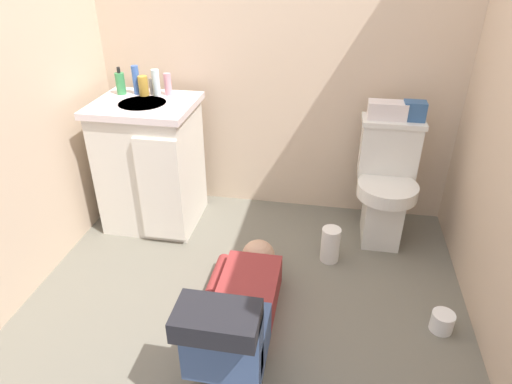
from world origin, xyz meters
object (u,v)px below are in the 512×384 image
Objects in this scene: toilet_paper_roll at (442,322)px; soap_dispenser at (120,83)px; faucet at (151,87)px; bottle_clear at (156,83)px; person_plumber at (238,310)px; toiletry_bag at (414,111)px; paper_towel_roll at (330,245)px; vanity_cabinet at (151,163)px; bottle_blue at (136,80)px; toilet at (386,184)px; tissue_box at (387,110)px; bottle_pink at (168,84)px; bottle_amber at (143,86)px.

soap_dispenser is at bearing 156.65° from toilet_paper_roll.
bottle_clear is (0.03, -0.01, 0.03)m from faucet.
person_plumber is at bearing -167.10° from toilet_paper_roll.
toiletry_bag reaches higher than person_plumber.
paper_towel_roll is (0.40, 0.68, -0.07)m from person_plumber.
paper_towel_roll is at bearing -11.75° from vanity_cabinet.
toiletry_bag is at bearing 0.78° from bottle_blue.
toilet is at bearing -2.50° from bottle_clear.
paper_towel_roll is at bearing -134.65° from toiletry_bag.
vanity_cabinet reaches higher than toilet.
faucet reaches higher than person_plumber.
faucet reaches higher than toiletry_bag.
vanity_cabinet is 4.94× the size of soap_dispenser.
tissue_box is at bearing 58.79° from person_plumber.
bottle_blue reaches higher than toilet.
paper_towel_roll is at bearing -18.42° from faucet.
vanity_cabinet is at bearing 157.86° from toilet_paper_roll.
bottle_pink is (0.29, 0.03, -0.00)m from soap_dispenser.
toilet is 1.59m from bottle_amber.
paper_towel_roll is (-0.25, -0.41, -0.69)m from tissue_box.
bottle_clear is (-1.53, -0.03, 0.09)m from toiletry_bag.
vanity_cabinet is at bearing -56.29° from bottle_blue.
faucet is 1.42m from tissue_box.
soap_dispenser reaches higher than toilet_paper_roll.
toilet_paper_roll is (1.76, -0.82, -0.83)m from bottle_amber.
toilet is 1.46m from bottle_pink.
toilet is at bearing -2.64° from faucet.
person_plumber is 8.59× the size of toiletry_bag.
bottle_clear is 1.44× the size of toilet_paper_roll.
toiletry_bag reaches higher than vanity_cabinet.
bottle_clear is at bearing 177.50° from toilet.
bottle_clear is at bearing -163.49° from bottle_pink.
tissue_box is 1.61m from soap_dispenser.
bottle_amber reaches higher than paper_towel_roll.
toilet_paper_roll is (1.71, -0.70, -0.37)m from vanity_cabinet.
person_plumber is (0.75, -0.92, -0.24)m from vanity_cabinet.
paper_towel_roll is at bearing -20.76° from bottle_pink.
person_plumber is at bearing -47.74° from soap_dispenser.
soap_dispenser reaches higher than paper_towel_roll.
toilet is 4.52× the size of soap_dispenser.
paper_towel_roll is (1.13, -0.38, -0.79)m from bottle_clear.
person_plumber is 8.03× the size of bottle_pink.
person_plumber is 4.96× the size of paper_towel_roll.
toilet is 4.75× the size of bottle_clear.
toiletry_bag is 0.75× the size of soap_dispenser.
bottle_clear is (-1.43, 0.06, 0.53)m from toilet.
paper_towel_roll is 1.95× the size of toilet_paper_roll.
bottle_blue is (-1.51, -0.02, 0.11)m from tissue_box.
tissue_box is 1.32m from bottle_pink.
vanity_cabinet is at bearing 129.45° from person_plumber.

